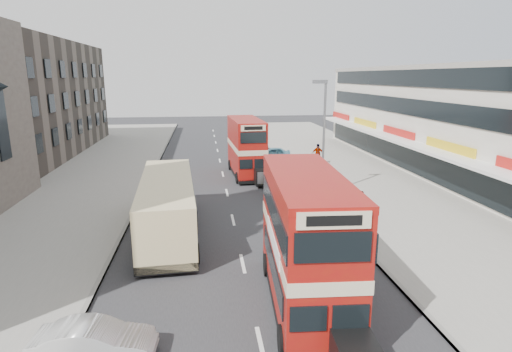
{
  "coord_description": "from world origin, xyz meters",
  "views": [
    {
      "loc": [
        -1.64,
        -9.52,
        8.38
      ],
      "look_at": [
        0.47,
        6.85,
        4.4
      ],
      "focal_mm": 29.2,
      "sensor_mm": 36.0,
      "label": 1
    }
  ],
  "objects_px": {
    "pedestrian_far": "(318,154)",
    "cyclist": "(283,192)",
    "car_right_c": "(273,153)",
    "street_lamp": "(323,130)",
    "car_right_b": "(296,186)",
    "car_left_front": "(94,342)",
    "bus_second": "(246,147)",
    "coach": "(167,204)",
    "pedestrian_near": "(359,205)",
    "car_right_a": "(302,192)",
    "bus_main": "(306,241)"
  },
  "relations": [
    {
      "from": "pedestrian_far",
      "to": "cyclist",
      "type": "bearing_deg",
      "value": -102.6
    },
    {
      "from": "car_right_c",
      "to": "cyclist",
      "type": "height_order",
      "value": "cyclist"
    },
    {
      "from": "street_lamp",
      "to": "car_right_b",
      "type": "distance_m",
      "value": 4.58
    },
    {
      "from": "street_lamp",
      "to": "car_right_c",
      "type": "xyz_separation_m",
      "value": [
        -1.04,
        14.1,
        -4.17
      ]
    },
    {
      "from": "street_lamp",
      "to": "pedestrian_far",
      "type": "xyz_separation_m",
      "value": [
        2.62,
        10.31,
        -3.65
      ]
    },
    {
      "from": "car_left_front",
      "to": "cyclist",
      "type": "height_order",
      "value": "cyclist"
    },
    {
      "from": "bus_second",
      "to": "coach",
      "type": "bearing_deg",
      "value": 63.88
    },
    {
      "from": "bus_second",
      "to": "car_left_front",
      "type": "bearing_deg",
      "value": 70.36
    },
    {
      "from": "car_left_front",
      "to": "pedestrian_near",
      "type": "relative_size",
      "value": 2.06
    },
    {
      "from": "car_right_b",
      "to": "car_right_c",
      "type": "xyz_separation_m",
      "value": [
        0.5,
        13.1,
        0.03
      ]
    },
    {
      "from": "street_lamp",
      "to": "car_right_c",
      "type": "distance_m",
      "value": 14.74
    },
    {
      "from": "bus_second",
      "to": "car_left_front",
      "type": "xyz_separation_m",
      "value": [
        -7.08,
        -23.34,
        -1.88
      ]
    },
    {
      "from": "car_left_front",
      "to": "car_right_c",
      "type": "relative_size",
      "value": 1.01
    },
    {
      "from": "bus_second",
      "to": "car_right_b",
      "type": "distance_m",
      "value": 7.25
    },
    {
      "from": "car_right_a",
      "to": "car_right_c",
      "type": "bearing_deg",
      "value": 180.0
    },
    {
      "from": "bus_main",
      "to": "car_right_c",
      "type": "xyz_separation_m",
      "value": [
        3.53,
        27.88,
        -1.95
      ]
    },
    {
      "from": "street_lamp",
      "to": "car_right_b",
      "type": "relative_size",
      "value": 1.93
    },
    {
      "from": "car_right_b",
      "to": "bus_second",
      "type": "bearing_deg",
      "value": -158.4
    },
    {
      "from": "car_right_c",
      "to": "street_lamp",
      "type": "bearing_deg",
      "value": 8.26
    },
    {
      "from": "street_lamp",
      "to": "car_right_c",
      "type": "height_order",
      "value": "street_lamp"
    },
    {
      "from": "street_lamp",
      "to": "car_right_b",
      "type": "height_order",
      "value": "street_lamp"
    },
    {
      "from": "car_left_front",
      "to": "street_lamp",
      "type": "bearing_deg",
      "value": -31.43
    },
    {
      "from": "car_right_a",
      "to": "car_right_b",
      "type": "distance_m",
      "value": 1.86
    },
    {
      "from": "car_right_c",
      "to": "pedestrian_far",
      "type": "relative_size",
      "value": 1.82
    },
    {
      "from": "car_right_c",
      "to": "car_right_b",
      "type": "bearing_deg",
      "value": 1.86
    },
    {
      "from": "bus_second",
      "to": "cyclist",
      "type": "bearing_deg",
      "value": 99.81
    },
    {
      "from": "car_right_b",
      "to": "pedestrian_near",
      "type": "height_order",
      "value": "pedestrian_near"
    },
    {
      "from": "street_lamp",
      "to": "cyclist",
      "type": "distance_m",
      "value": 5.02
    },
    {
      "from": "street_lamp",
      "to": "bus_main",
      "type": "xyz_separation_m",
      "value": [
        -4.57,
        -13.78,
        -2.22
      ]
    },
    {
      "from": "street_lamp",
      "to": "car_left_front",
      "type": "height_order",
      "value": "street_lamp"
    },
    {
      "from": "pedestrian_near",
      "to": "pedestrian_far",
      "type": "distance_m",
      "value": 15.67
    },
    {
      "from": "bus_main",
      "to": "cyclist",
      "type": "height_order",
      "value": "bus_main"
    },
    {
      "from": "bus_main",
      "to": "car_right_b",
      "type": "bearing_deg",
      "value": -98.09
    },
    {
      "from": "street_lamp",
      "to": "car_right_a",
      "type": "height_order",
      "value": "street_lamp"
    },
    {
      "from": "street_lamp",
      "to": "car_right_b",
      "type": "xyz_separation_m",
      "value": [
        -1.54,
        1.0,
        -4.2
      ]
    },
    {
      "from": "bus_second",
      "to": "car_right_a",
      "type": "distance_m",
      "value": 8.91
    },
    {
      "from": "coach",
      "to": "car_right_c",
      "type": "xyz_separation_m",
      "value": [
        9.11,
        19.84,
        -1.06
      ]
    },
    {
      "from": "coach",
      "to": "car_right_a",
      "type": "bearing_deg",
      "value": 26.19
    },
    {
      "from": "street_lamp",
      "to": "car_right_a",
      "type": "bearing_deg",
      "value": -150.75
    },
    {
      "from": "bus_main",
      "to": "bus_second",
      "type": "bearing_deg",
      "value": -86.66
    },
    {
      "from": "car_right_b",
      "to": "pedestrian_far",
      "type": "xyz_separation_m",
      "value": [
        4.16,
        9.31,
        0.55
      ]
    },
    {
      "from": "pedestrian_near",
      "to": "car_left_front",
      "type": "bearing_deg",
      "value": 22.97
    },
    {
      "from": "bus_main",
      "to": "car_left_front",
      "type": "distance_m",
      "value": 7.62
    },
    {
      "from": "car_right_b",
      "to": "car_right_c",
      "type": "height_order",
      "value": "car_right_c"
    },
    {
      "from": "street_lamp",
      "to": "car_left_front",
      "type": "relative_size",
      "value": 2.24
    },
    {
      "from": "cyclist",
      "to": "car_right_a",
      "type": "bearing_deg",
      "value": -15.51
    },
    {
      "from": "bus_second",
      "to": "pedestrian_far",
      "type": "relative_size",
      "value": 4.34
    },
    {
      "from": "car_left_front",
      "to": "cyclist",
      "type": "distance_m",
      "value": 17.91
    },
    {
      "from": "cyclist",
      "to": "coach",
      "type": "bearing_deg",
      "value": -139.68
    },
    {
      "from": "street_lamp",
      "to": "car_left_front",
      "type": "xyz_separation_m",
      "value": [
        -11.59,
        -16.0,
        -4.19
      ]
    }
  ]
}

